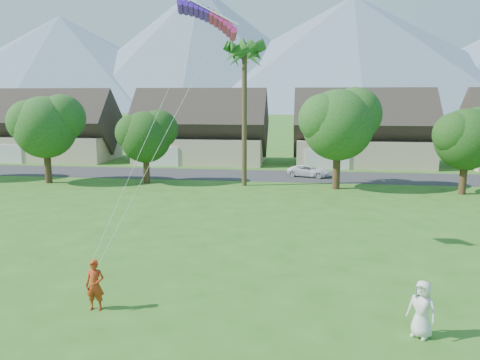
% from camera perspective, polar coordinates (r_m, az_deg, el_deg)
% --- Properties ---
extents(street, '(90.00, 7.00, 0.01)m').
position_cam_1_polar(street, '(46.94, 3.75, 0.53)').
color(street, '#2D2D30').
rests_on(street, ground).
extents(kite_flyer, '(0.72, 0.50, 1.91)m').
position_cam_1_polar(kite_flyer, '(18.43, -17.26, -12.14)').
color(kite_flyer, '#A93213').
rests_on(kite_flyer, ground).
extents(watcher, '(1.12, 1.05, 1.93)m').
position_cam_1_polar(watcher, '(16.89, 21.30, -14.45)').
color(watcher, silver).
rests_on(watcher, ground).
extents(parked_car, '(4.56, 3.06, 1.16)m').
position_cam_1_polar(parked_car, '(46.77, 8.42, 1.12)').
color(parked_car, white).
rests_on(parked_car, ground).
extents(mountain_ridge, '(540.00, 240.00, 70.00)m').
position_cam_1_polar(mountain_ridge, '(273.14, 9.20, 14.43)').
color(mountain_ridge, slate).
rests_on(mountain_ridge, ground).
extents(houses_row, '(72.75, 8.19, 8.86)m').
position_cam_1_polar(houses_row, '(55.42, 4.90, 5.56)').
color(houses_row, beige).
rests_on(houses_row, ground).
extents(tree_row, '(62.27, 6.67, 8.45)m').
position_cam_1_polar(tree_row, '(40.43, 1.65, 5.98)').
color(tree_row, '#47301C').
rests_on(tree_row, ground).
extents(fan_palm, '(3.00, 3.00, 13.80)m').
position_cam_1_polar(fan_palm, '(41.19, 0.56, 15.68)').
color(fan_palm, '#4C3D26').
rests_on(fan_palm, ground).
extents(parafoil_kite, '(3.08, 1.10, 0.50)m').
position_cam_1_polar(parafoil_kite, '(23.29, -3.75, 19.34)').
color(parafoil_kite, '#551BD1').
rests_on(parafoil_kite, ground).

